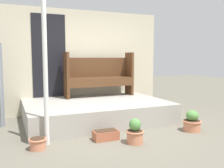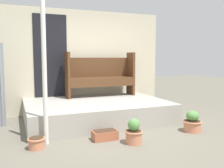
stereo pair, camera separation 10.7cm
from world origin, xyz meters
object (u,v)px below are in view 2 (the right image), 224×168
object	(u,v)px
flower_pot_right	(192,122)
flower_pot_left	(36,142)
bench	(100,74)
support_post	(45,74)
planter_box_rect	(105,135)
flower_pot_middle	(134,133)

from	to	relation	value
flower_pot_right	flower_pot_left	bearing A→B (deg)	176.90
flower_pot_left	bench	bearing A→B (deg)	49.22
support_post	flower_pot_left	world-z (taller)	support_post
flower_pot_right	planter_box_rect	xyz separation A→B (m)	(-1.72, 0.17, -0.09)
bench	flower_pot_middle	size ratio (longest dim) A/B	4.15
flower_pot_left	support_post	bearing A→B (deg)	44.53
planter_box_rect	flower_pot_middle	bearing A→B (deg)	-43.16
bench	flower_pot_right	world-z (taller)	bench
flower_pot_left	planter_box_rect	world-z (taller)	flower_pot_left
support_post	flower_pot_left	bearing A→B (deg)	-135.47
flower_pot_right	planter_box_rect	distance (m)	1.73
bench	flower_pot_right	size ratio (longest dim) A/B	4.29
support_post	bench	world-z (taller)	support_post
planter_box_rect	support_post	bearing A→B (deg)	170.82
bench	flower_pot_right	bearing A→B (deg)	-63.11
flower_pot_left	planter_box_rect	distance (m)	1.13
planter_box_rect	flower_pot_left	bearing A→B (deg)	-179.40
support_post	bench	bearing A→B (deg)	49.68
support_post	flower_pot_middle	xyz separation A→B (m)	(1.34, -0.51, -0.96)
bench	planter_box_rect	bearing A→B (deg)	-107.00
flower_pot_left	flower_pot_middle	distance (m)	1.55
flower_pot_left	flower_pot_middle	world-z (taller)	flower_pot_middle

